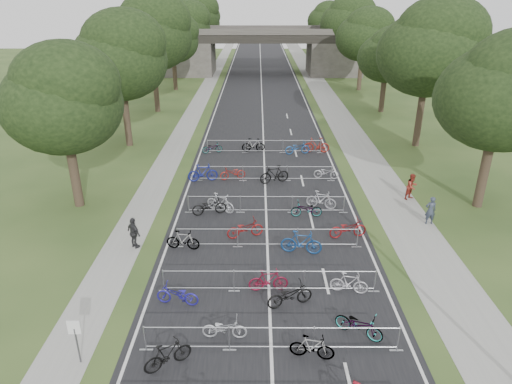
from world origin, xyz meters
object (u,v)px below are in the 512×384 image
overpass_bridge (261,51)px  park_sign (75,334)px  pedestrian_b (412,187)px  pedestrian_a (430,210)px  pedestrian_c (134,233)px

overpass_bridge → park_sign: bearing=-96.3°
park_sign → pedestrian_b: (16.00, 14.01, -0.43)m
park_sign → pedestrian_b: 21.27m
pedestrian_b → overpass_bridge: bearing=67.9°
overpass_bridge → pedestrian_b: size_ratio=18.40×
overpass_bridge → pedestrian_a: 52.26m
overpass_bridge → pedestrian_c: bearing=-97.2°
park_sign → pedestrian_c: (0.00, 7.94, -0.43)m
pedestrian_b → pedestrian_a: bearing=-122.9°
park_sign → pedestrian_b: bearing=41.2°
overpass_bridge → park_sign: (-6.80, -62.00, -2.27)m
pedestrian_a → pedestrian_b: bearing=-91.6°
overpass_bridge → pedestrian_a: overpass_bridge is taller
park_sign → pedestrian_b: park_sign is taller
overpass_bridge → pedestrian_a: bearing=-79.8°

